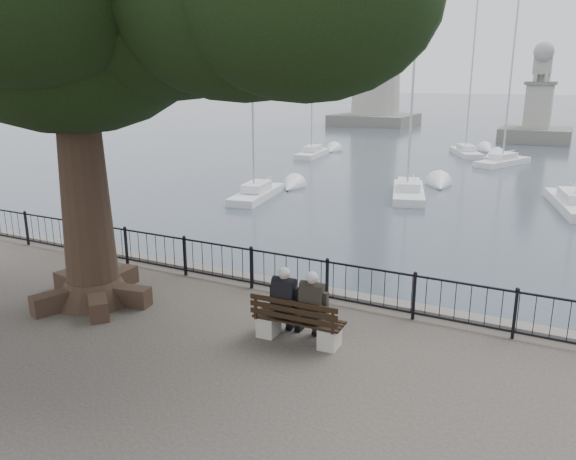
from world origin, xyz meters
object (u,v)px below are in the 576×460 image
Objects in this scene: bench at (298,326)px; lighthouse at (379,22)px; person_right at (315,309)px; lion_monument at (537,117)px; person_left at (287,304)px.

bench is 0.06× the size of lighthouse.
person_right is 0.17× the size of lion_monument.
lion_monument reaches higher than bench.
person_left is at bearing -72.83° from lighthouse.
person_left is at bearing -91.16° from lion_monument.
bench is 65.48m from lighthouse.
lion_monument is at bearing 88.84° from person_left.
bench is at bearing -72.62° from lighthouse.
person_left is 0.17× the size of lion_monument.
bench is at bearing -159.14° from person_right.
person_right is at bearing 2.29° from person_left.
lion_monument is at bearing 89.51° from person_right.
person_right reaches higher than bench.
person_right is (0.30, 0.12, 0.36)m from bench.
person_left is 1.00× the size of person_right.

